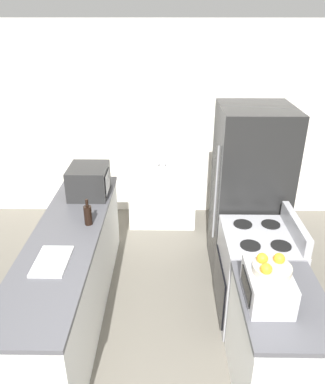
{
  "coord_description": "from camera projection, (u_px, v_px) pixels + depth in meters",
  "views": [
    {
      "loc": [
        0.05,
        -1.44,
        2.67
      ],
      "look_at": [
        0.0,
        1.91,
        1.05
      ],
      "focal_mm": 35.0,
      "sensor_mm": 36.0,
      "label": 1
    }
  ],
  "objects": [
    {
      "name": "microwave",
      "position": [
        89.0,
        181.0,
        3.93
      ],
      "size": [
        0.4,
        0.44,
        0.32
      ],
      "color": "black",
      "rests_on": "counter_left"
    },
    {
      "name": "stove",
      "position": [
        256.0,
        275.0,
        3.47
      ],
      "size": [
        0.66,
        0.72,
        1.06
      ],
      "color": "#9E9EA3",
      "rests_on": "ground_plane"
    },
    {
      "name": "wall_back",
      "position": [
        164.0,
        124.0,
        5.04
      ],
      "size": [
        7.0,
        0.06,
        2.6
      ],
      "color": "silver",
      "rests_on": "ground_plane"
    },
    {
      "name": "pantry_cabinet",
      "position": [
        162.0,
        156.0,
        4.89
      ],
      "size": [
        0.88,
        0.59,
        1.93
      ],
      "color": "silver",
      "rests_on": "ground_plane"
    },
    {
      "name": "counter_right",
      "position": [
        276.0,
        349.0,
        2.74
      ],
      "size": [
        0.6,
        0.88,
        0.9
      ],
      "color": "silver",
      "rests_on": "ground_plane"
    },
    {
      "name": "counter_left",
      "position": [
        71.0,
        276.0,
        3.51
      ],
      "size": [
        0.6,
        2.53,
        0.9
      ],
      "color": "silver",
      "rests_on": "ground_plane"
    },
    {
      "name": "refrigerator",
      "position": [
        249.0,
        193.0,
        3.97
      ],
      "size": [
        0.75,
        0.77,
        1.85
      ],
      "color": "black",
      "rests_on": "ground_plane"
    },
    {
      "name": "wine_bottle",
      "position": [
        88.0,
        215.0,
        3.41
      ],
      "size": [
        0.07,
        0.07,
        0.25
      ],
      "color": "black",
      "rests_on": "counter_left"
    },
    {
      "name": "cutting_board",
      "position": [
        52.0,
        261.0,
        2.92
      ],
      "size": [
        0.26,
        0.39,
        0.02
      ],
      "color": "silver",
      "rests_on": "counter_left"
    },
    {
      "name": "toaster_oven",
      "position": [
        267.0,
        286.0,
        2.5
      ],
      "size": [
        0.29,
        0.42,
        0.22
      ],
      "color": "#B2B2B7",
      "rests_on": "counter_right"
    },
    {
      "name": "fruit_bowl",
      "position": [
        271.0,
        267.0,
        2.45
      ],
      "size": [
        0.26,
        0.26,
        0.11
      ],
      "color": "#B2A893",
      "rests_on": "toaster_oven"
    }
  ]
}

